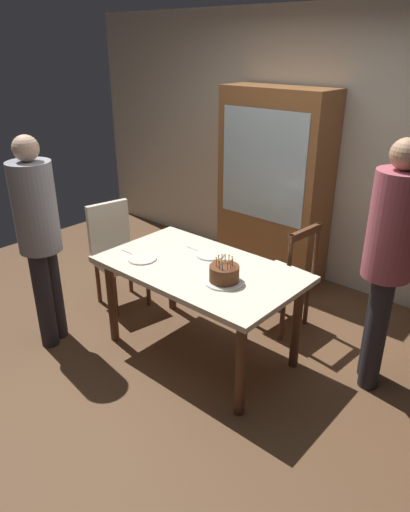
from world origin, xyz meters
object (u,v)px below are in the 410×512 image
object	(u,v)px
chair_spindle_back	(284,278)
china_cabinet	(274,187)
person_celebrant	(39,232)
birthday_cake	(224,274)
dining_table	(200,278)
chair_upholstered	(116,249)
plate_near_celebrant	(142,259)
person_guest	(389,255)
plate_far_side	(210,255)

from	to	relation	value
chair_spindle_back	china_cabinet	distance (m)	1.15
person_celebrant	birthday_cake	bearing A→B (deg)	24.56
dining_table	chair_upholstered	size ratio (longest dim) A/B	1.59
birthday_cake	chair_spindle_back	bearing A→B (deg)	91.72
china_cabinet	plate_near_celebrant	bearing A→B (deg)	-90.34
plate_near_celebrant	person_celebrant	size ratio (longest dim) A/B	0.13
birthday_cake	person_guest	distance (m)	1.09
chair_upholstered	person_celebrant	xyz separation A→B (m)	(0.11, -0.78, 0.43)
plate_near_celebrant	chair_spindle_back	bearing A→B (deg)	54.61
plate_far_side	chair_spindle_back	distance (m)	0.72
birthday_cake	chair_spindle_back	xyz separation A→B (m)	(-0.02, 0.83, -0.36)
dining_table	plate_far_side	distance (m)	0.24
dining_table	plate_near_celebrant	xyz separation A→B (m)	(-0.41, -0.20, 0.11)
birthday_cake	plate_near_celebrant	world-z (taller)	birthday_cake
person_celebrant	china_cabinet	xyz separation A→B (m)	(0.62, 2.23, -0.01)
chair_upholstered	dining_table	bearing A→B (deg)	-5.46
dining_table	person_guest	world-z (taller)	person_guest
person_guest	person_celebrant	bearing A→B (deg)	-150.44
chair_upholstered	plate_far_side	bearing A→B (deg)	4.79
dining_table	person_celebrant	xyz separation A→B (m)	(-1.03, -0.68, 0.30)
dining_table	chair_upholstered	bearing A→B (deg)	174.54
chair_spindle_back	china_cabinet	bearing A→B (deg)	129.93
person_celebrant	person_guest	distance (m)	2.50
person_celebrant	plate_far_side	bearing A→B (deg)	42.54
birthday_cake	plate_far_side	bearing A→B (deg)	143.38
plate_far_side	person_celebrant	distance (m)	1.31
plate_far_side	dining_table	bearing A→B (deg)	-69.20
birthday_cake	chair_spindle_back	distance (m)	0.91
china_cabinet	birthday_cake	bearing A→B (deg)	-66.94
plate_far_side	chair_upholstered	world-z (taller)	chair_upholstered
plate_near_celebrant	china_cabinet	distance (m)	1.77
chair_spindle_back	person_celebrant	bearing A→B (deg)	-132.04
dining_table	plate_far_side	size ratio (longest dim) A/B	6.85
dining_table	china_cabinet	xyz separation A→B (m)	(-0.40, 1.56, 0.29)
plate_far_side	plate_near_celebrant	bearing A→B (deg)	-130.52
birthday_cake	person_guest	size ratio (longest dim) A/B	0.16
plate_near_celebrant	china_cabinet	world-z (taller)	china_cabinet
china_cabinet	chair_upholstered	bearing A→B (deg)	-116.97
dining_table	birthday_cake	xyz separation A→B (m)	(0.29, -0.07, 0.16)
plate_far_side	person_guest	world-z (taller)	person_guest
plate_near_celebrant	chair_spindle_back	world-z (taller)	chair_spindle_back
dining_table	chair_spindle_back	distance (m)	0.83
birthday_cake	plate_near_celebrant	xyz separation A→B (m)	(-0.70, -0.13, -0.05)
chair_spindle_back	person_guest	distance (m)	1.06
chair_upholstered	chair_spindle_back	bearing A→B (deg)	24.78
birthday_cake	chair_upholstered	bearing A→B (deg)	172.75
birthday_cake	person_celebrant	distance (m)	1.46
birthday_cake	china_cabinet	bearing A→B (deg)	113.06
plate_far_side	person_guest	xyz separation A→B (m)	(1.23, 0.36, 0.24)
chair_upholstered	person_guest	bearing A→B (deg)	11.14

